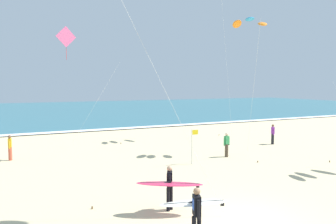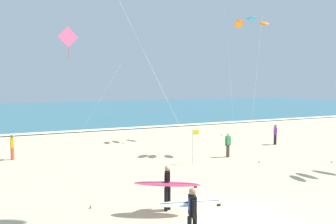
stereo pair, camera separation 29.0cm
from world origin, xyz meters
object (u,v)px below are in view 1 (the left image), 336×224
Objects in this scene: kite_diamond_rose_far at (67,40)px; bystander_green_top at (227,145)px; surfer_trailing at (170,184)px; lifeguard_flag at (193,143)px; surfer_lead at (195,208)px; kite_arc_cobalt_near at (250,23)px; bystander_yellow_top at (10,147)px; bystander_purple_top at (273,134)px.

kite_diamond_rose_far is 13.17m from bystander_green_top.
surfer_trailing is 7.60m from lifeguard_flag.
surfer_lead is 0.90× the size of surfer_trailing.
kite_diamond_rose_far is at bearing 93.54° from surfer_lead.
bystander_yellow_top is (-14.85, 4.62, -8.08)m from kite_arc_cobalt_near.
kite_arc_cobalt_near is 9.26m from lifeguard_flag.
surfer_trailing reaches higher than bystander_green_top.
kite_arc_cobalt_near reaches higher than bystander_purple_top.
bystander_yellow_top is at bearing 108.83° from surfer_lead.
surfer_trailing is 1.53× the size of bystander_purple_top.
bystander_purple_top is (18.80, -2.91, 0.00)m from bystander_yellow_top.
kite_arc_cobalt_near is 9.15m from bystander_purple_top.
surfer_lead reaches higher than bystander_purple_top.
kite_diamond_rose_far reaches higher than surfer_trailing.
lifeguard_flag is (-3.00, -0.74, 0.45)m from bystander_green_top.
surfer_lead is 17.40m from kite_diamond_rose_far.
kite_diamond_rose_far reaches higher than surfer_lead.
surfer_trailing is 15.25m from kite_diamond_rose_far.
kite_diamond_rose_far is (-1.31, 13.58, 6.81)m from surfer_trailing.
kite_diamond_rose_far is at bearing 150.22° from kite_arc_cobalt_near.
surfer_lead is 12.13m from bystander_green_top.
surfer_trailing is 0.26× the size of kite_arc_cobalt_near.
surfer_lead is at bearing -71.17° from bystander_yellow_top.
surfer_lead is 1.38× the size of bystander_yellow_top.
kite_arc_cobalt_near is 4.39× the size of lifeguard_flag.
bystander_yellow_top is (-5.21, 11.93, -0.24)m from surfer_trailing.
kite_arc_cobalt_near is (9.64, 7.31, 7.84)m from surfer_trailing.
kite_diamond_rose_far is 11.56m from lifeguard_flag.
surfer_trailing is 1.53× the size of bystander_green_top.
bystander_purple_top is (3.94, 1.71, -8.08)m from kite_arc_cobalt_near.
bystander_green_top is at bearing -37.31° from kite_diamond_rose_far.
surfer_lead is 1.38× the size of bystander_purple_top.
surfer_trailing is at bearing 82.26° from surfer_lead.
bystander_yellow_top is 1.00× the size of bystander_purple_top.
kite_arc_cobalt_near is 1.05× the size of kite_diamond_rose_far.
kite_diamond_rose_far reaches higher than bystander_green_top.
bystander_green_top is (7.86, 9.23, -0.23)m from surfer_lead.
bystander_green_top is at bearing 13.89° from lifeguard_flag.
kite_arc_cobalt_near is 17.53m from bystander_yellow_top.
surfer_trailing is 10.18m from bystander_green_top.
kite_diamond_rose_far is 8.22m from bystander_yellow_top.
surfer_trailing is (0.33, 2.40, 0.01)m from surfer_lead.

